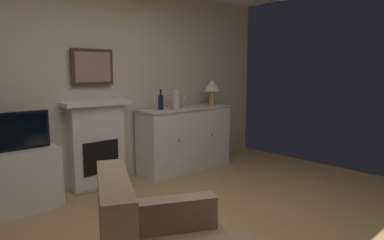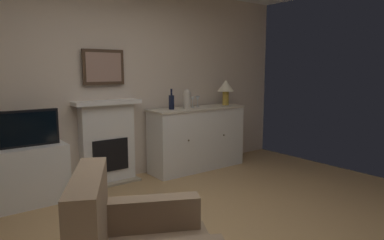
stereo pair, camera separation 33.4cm
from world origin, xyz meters
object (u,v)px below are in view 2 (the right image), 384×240
(sideboard_cabinet, at_px, (197,138))
(wine_glass_center, at_px, (198,99))
(fireplace_unit, at_px, (108,142))
(tv_cabinet, at_px, (31,175))
(table_lamp, at_px, (226,87))
(vase_decorative, at_px, (187,99))
(tv_set, at_px, (29,128))
(framed_picture, at_px, (104,67))
(wine_bottle, at_px, (171,102))
(wine_glass_left, at_px, (192,99))

(sideboard_cabinet, bearing_deg, wine_glass_center, 44.97)
(fireplace_unit, xyz_separation_m, sideboard_cabinet, (1.35, -0.18, -0.08))
(tv_cabinet, bearing_deg, table_lamp, -0.30)
(vase_decorative, height_order, tv_set, vase_decorative)
(table_lamp, distance_m, tv_cabinet, 3.02)
(fireplace_unit, height_order, table_lamp, table_lamp)
(table_lamp, relative_size, wine_glass_center, 2.42)
(framed_picture, relative_size, vase_decorative, 1.96)
(framed_picture, bearing_deg, table_lamp, -6.62)
(wine_bottle, distance_m, vase_decorative, 0.24)
(framed_picture, relative_size, sideboard_cabinet, 0.36)
(framed_picture, height_order, wine_glass_left, framed_picture)
(wine_bottle, bearing_deg, sideboard_cabinet, -1.78)
(tv_set, bearing_deg, fireplace_unit, 10.77)
(wine_bottle, bearing_deg, table_lamp, -0.78)
(wine_glass_left, xyz_separation_m, wine_glass_center, (0.11, 0.02, 0.00))
(wine_glass_left, height_order, tv_cabinet, wine_glass_left)
(fireplace_unit, xyz_separation_m, vase_decorative, (1.12, -0.23, 0.53))
(table_lamp, bearing_deg, wine_glass_left, 178.39)
(framed_picture, height_order, wine_glass_center, framed_picture)
(wine_glass_left, distance_m, vase_decorative, 0.17)
(sideboard_cabinet, height_order, tv_set, tv_set)
(wine_bottle, height_order, vase_decorative, wine_bottle)
(sideboard_cabinet, relative_size, tv_cabinet, 2.03)
(framed_picture, height_order, wine_bottle, framed_picture)
(tv_cabinet, bearing_deg, sideboard_cabinet, -0.37)
(sideboard_cabinet, height_order, table_lamp, table_lamp)
(sideboard_cabinet, bearing_deg, framed_picture, 170.63)
(sideboard_cabinet, xyz_separation_m, vase_decorative, (-0.22, -0.05, 0.61))
(sideboard_cabinet, bearing_deg, fireplace_unit, 172.51)
(table_lamp, distance_m, vase_decorative, 0.81)
(tv_cabinet, bearing_deg, framed_picture, 12.01)
(wine_glass_left, distance_m, tv_cabinet, 2.36)
(wine_glass_center, distance_m, vase_decorative, 0.27)
(wine_bottle, bearing_deg, tv_cabinet, 179.97)
(wine_glass_center, bearing_deg, tv_set, -178.95)
(table_lamp, bearing_deg, wine_glass_center, 176.23)
(sideboard_cabinet, distance_m, wine_bottle, 0.73)
(fireplace_unit, xyz_separation_m, wine_bottle, (0.90, -0.16, 0.50))
(table_lamp, bearing_deg, framed_picture, 173.38)
(vase_decorative, relative_size, tv_cabinet, 0.37)
(table_lamp, relative_size, wine_glass_left, 2.42)
(vase_decorative, bearing_deg, wine_glass_center, 18.17)
(wine_bottle, xyz_separation_m, tv_set, (-1.87, -0.02, -0.18))
(fireplace_unit, relative_size, wine_glass_center, 6.67)
(table_lamp, xyz_separation_m, wine_bottle, (-1.02, 0.01, -0.17))
(wine_glass_center, bearing_deg, table_lamp, -3.77)
(framed_picture, xyz_separation_m, wine_glass_left, (1.27, -0.20, -0.47))
(framed_picture, bearing_deg, fireplace_unit, -90.00)
(wine_glass_center, height_order, tv_set, wine_glass_center)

